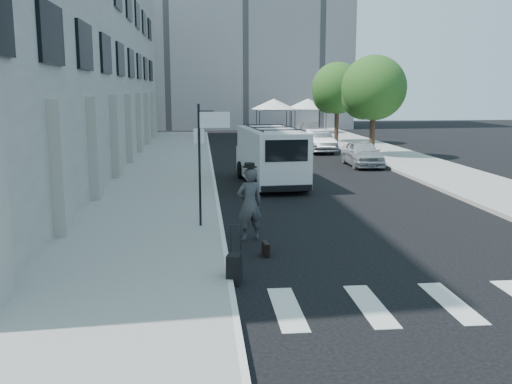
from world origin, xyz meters
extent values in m
plane|color=black|center=(0.00, 0.00, 0.00)|extent=(120.00, 120.00, 0.00)
cube|color=gray|center=(-4.25, 16.00, 0.07)|extent=(4.50, 48.00, 0.15)
cube|color=gray|center=(9.00, 20.00, 0.07)|extent=(4.00, 56.00, 0.15)
cube|color=gray|center=(-11.50, 18.00, 6.00)|extent=(10.00, 44.00, 12.00)
cube|color=slate|center=(2.00, 50.00, 12.50)|extent=(22.00, 12.00, 25.00)
cylinder|color=black|center=(-2.60, 3.20, 1.90)|extent=(0.07, 0.07, 3.50)
cube|color=white|center=(-2.60, 3.22, 2.75)|extent=(0.30, 0.03, 0.42)
cube|color=white|center=(-2.15, 3.20, 3.20)|extent=(0.85, 0.06, 0.45)
cylinder|color=black|center=(7.60, 20.00, 1.40)|extent=(0.32, 0.32, 2.80)
sphere|color=#1C4416|center=(7.60, 20.00, 4.13)|extent=(3.80, 3.80, 3.80)
sphere|color=#1C4416|center=(7.20, 20.60, 3.56)|extent=(2.66, 2.66, 2.66)
cylinder|color=black|center=(7.60, 29.00, 1.40)|extent=(0.32, 0.32, 2.80)
sphere|color=#1C4416|center=(7.60, 29.00, 4.13)|extent=(3.80, 3.80, 3.80)
sphere|color=#1C4416|center=(7.20, 29.60, 3.56)|extent=(2.66, 2.66, 2.66)
cylinder|color=black|center=(2.60, 36.60, 1.10)|extent=(0.06, 0.06, 2.20)
cylinder|color=black|center=(5.40, 36.60, 1.10)|extent=(0.06, 0.06, 2.20)
cylinder|color=black|center=(2.60, 39.40, 1.10)|extent=(0.06, 0.06, 2.20)
cylinder|color=black|center=(5.40, 39.40, 1.10)|extent=(0.06, 0.06, 2.20)
cube|color=white|center=(4.00, 38.00, 2.25)|extent=(3.00, 3.00, 0.12)
cone|color=white|center=(4.00, 38.00, 2.75)|extent=(4.00, 4.00, 0.90)
cylinder|color=black|center=(5.80, 37.10, 1.10)|extent=(0.06, 0.06, 2.20)
cylinder|color=black|center=(8.60, 37.10, 1.10)|extent=(0.06, 0.06, 2.20)
cylinder|color=black|center=(5.80, 39.90, 1.10)|extent=(0.06, 0.06, 2.20)
cylinder|color=black|center=(8.60, 39.90, 1.10)|extent=(0.06, 0.06, 2.20)
cube|color=white|center=(7.20, 38.50, 2.25)|extent=(3.00, 3.00, 0.12)
cone|color=white|center=(7.20, 38.50, 2.75)|extent=(4.00, 4.00, 0.90)
imported|color=#39393B|center=(-1.27, 2.00, 1.00)|extent=(0.84, 0.68, 2.00)
cube|color=black|center=(-1.00, 0.47, 0.17)|extent=(0.16, 0.45, 0.34)
cube|color=black|center=(-1.90, -1.48, 0.32)|extent=(0.37, 0.50, 0.64)
cylinder|color=black|center=(-1.96, -1.26, 0.92)|extent=(0.02, 0.02, 0.61)
cylinder|color=black|center=(-1.74, -1.32, 0.92)|extent=(0.02, 0.02, 0.61)
cube|color=black|center=(-1.85, -1.29, 1.21)|extent=(0.24, 0.09, 0.03)
cube|color=silver|center=(0.44, 11.00, 1.29)|extent=(2.54, 5.76, 2.18)
cube|color=silver|center=(0.18, 14.05, 0.78)|extent=(2.04, 1.10, 1.14)
cube|color=black|center=(0.67, 8.23, 1.76)|extent=(1.66, 0.22, 0.83)
cylinder|color=black|center=(-0.71, 12.88, 0.39)|extent=(0.36, 0.81, 0.79)
cylinder|color=black|center=(1.25, 13.05, 0.39)|extent=(0.36, 0.81, 0.79)
cylinder|color=black|center=(-0.39, 9.06, 0.39)|extent=(0.36, 0.81, 0.79)
cylinder|color=black|center=(1.58, 9.22, 0.39)|extent=(0.36, 0.81, 0.79)
imported|color=#A7AAAF|center=(6.00, 16.46, 0.69)|extent=(1.69, 4.07, 1.38)
imported|color=slate|center=(5.00, 23.51, 0.73)|extent=(1.89, 4.56, 1.47)
imported|color=gray|center=(6.20, 32.17, 0.67)|extent=(2.48, 4.84, 1.34)
camera|label=1|loc=(-2.56, -13.02, 4.06)|focal=40.00mm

